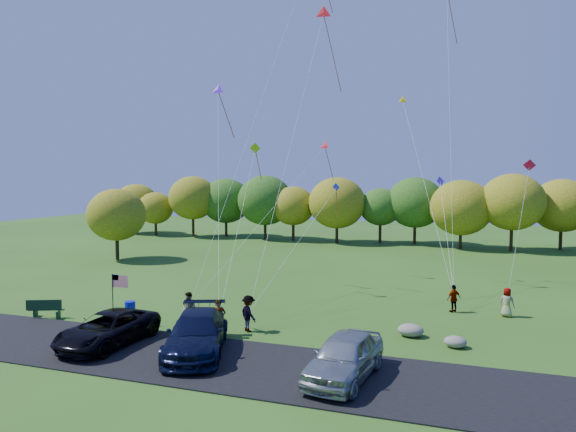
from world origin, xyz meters
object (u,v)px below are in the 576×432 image
at_px(minivan_navy, 197,333).
at_px(flyer_b, 189,308).
at_px(minivan_dark, 108,329).
at_px(minivan_silver, 344,356).
at_px(flyer_a, 219,319).
at_px(flyer_d, 454,299).
at_px(flyer_e, 507,302).
at_px(park_bench, 45,308).
at_px(trash_barrel, 130,309).
at_px(flyer_c, 248,313).

bearing_deg(minivan_navy, flyer_b, 102.74).
height_order(minivan_dark, flyer_b, flyer_b).
distance_m(minivan_silver, flyer_b, 10.86).
bearing_deg(flyer_a, flyer_b, 120.52).
relative_size(flyer_b, flyer_d, 1.08).
relative_size(minivan_navy, flyer_a, 3.22).
bearing_deg(flyer_e, minivan_dark, 53.16).
bearing_deg(flyer_b, park_bench, -163.69).
bearing_deg(flyer_b, flyer_d, 33.80).
height_order(park_bench, trash_barrel, park_bench).
xyz_separation_m(minivan_dark, trash_barrel, (-2.13, 4.69, -0.38)).
bearing_deg(flyer_d, flyer_a, -4.09).
bearing_deg(flyer_a, minivan_dark, -175.21).
bearing_deg(minivan_silver, flyer_b, 160.54).
bearing_deg(flyer_d, flyer_c, -6.21).
xyz_separation_m(flyer_d, trash_barrel, (-17.69, -7.06, -0.38)).
xyz_separation_m(minivan_silver, flyer_c, (-6.13, 4.71, -0.00)).
relative_size(minivan_silver, trash_barrel, 5.83).
xyz_separation_m(flyer_c, trash_barrel, (-7.59, 0.41, -0.50)).
distance_m(minivan_navy, trash_barrel, 7.97).
bearing_deg(minivan_dark, flyer_b, 69.78).
relative_size(flyer_b, flyer_e, 1.05).
distance_m(flyer_a, flyer_c, 1.73).
bearing_deg(flyer_d, park_bench, -20.78).
relative_size(minivan_navy, flyer_b, 3.46).
bearing_deg(minivan_navy, flyer_d, 25.19).
distance_m(minivan_dark, flyer_d, 19.49).
distance_m(minivan_silver, flyer_c, 7.73).
relative_size(minivan_dark, flyer_a, 2.91).
relative_size(flyer_a, flyer_d, 1.16).
bearing_deg(flyer_e, flyer_a, 52.95).
height_order(minivan_silver, trash_barrel, minivan_silver).
height_order(flyer_a, flyer_b, flyer_a).
xyz_separation_m(flyer_c, flyer_d, (10.10, 7.47, -0.13)).
distance_m(flyer_d, flyer_e, 2.92).
height_order(flyer_a, flyer_c, flyer_a).
xyz_separation_m(minivan_navy, flyer_c, (0.89, 3.89, -0.00)).
distance_m(minivan_dark, minivan_silver, 11.59).
height_order(flyer_c, park_bench, flyer_c).
bearing_deg(minivan_dark, flyer_c, 40.80).
xyz_separation_m(flyer_e, park_bench, (-25.00, -8.79, -0.26)).
distance_m(minivan_navy, flyer_a, 2.50).
bearing_deg(flyer_b, minivan_silver, -20.94).
relative_size(minivan_navy, flyer_d, 3.73).
height_order(flyer_a, flyer_e, flyer_a).
height_order(flyer_c, flyer_d, flyer_c).
bearing_deg(park_bench, minivan_silver, -32.61).
relative_size(flyer_a, flyer_b, 1.07).
bearing_deg(trash_barrel, minivan_silver, -20.46).
bearing_deg(flyer_b, minivan_dark, -107.22).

